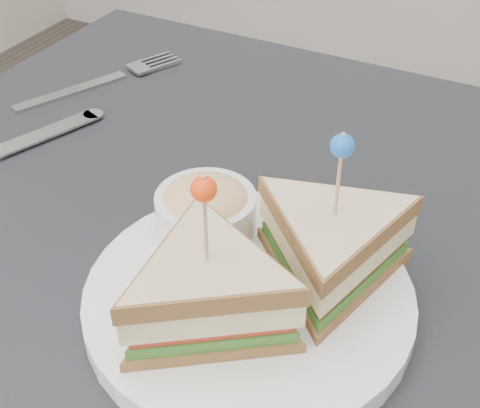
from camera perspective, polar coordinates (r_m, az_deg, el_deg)
name	(u,v)px	position (r m, az deg, el deg)	size (l,w,h in m)	color
table	(225,318)	(0.61, -1.29, -9.69)	(0.80, 0.80, 0.75)	black
plate_meal	(259,269)	(0.48, 1.65, -5.53)	(0.28, 0.28, 0.15)	white
cutlery_fork	(108,79)	(0.83, -11.20, 10.42)	(0.11, 0.21, 0.01)	#B4BABF
cutlery_knife	(1,152)	(0.71, -19.75, 4.22)	(0.09, 0.21, 0.01)	silver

